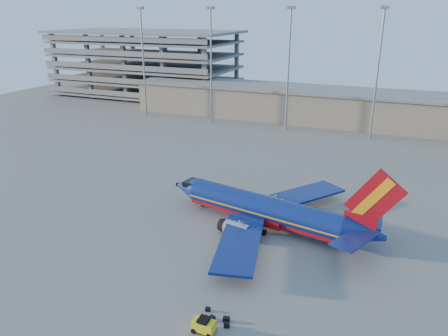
% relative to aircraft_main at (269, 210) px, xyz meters
% --- Properties ---
extents(ground, '(220.00, 220.00, 0.00)m').
position_rel_aircraft_main_xyz_m(ground, '(-6.48, 4.90, -2.39)').
color(ground, slate).
rests_on(ground, ground).
extents(terminal_building, '(122.00, 16.00, 8.50)m').
position_rel_aircraft_main_xyz_m(terminal_building, '(3.52, 62.90, 1.93)').
color(terminal_building, gray).
rests_on(terminal_building, ground).
extents(parking_garage, '(62.00, 32.00, 21.40)m').
position_rel_aircraft_main_xyz_m(parking_garage, '(-68.48, 78.94, 9.34)').
color(parking_garage, slate).
rests_on(parking_garage, ground).
extents(light_mast_row, '(101.60, 1.60, 28.65)m').
position_rel_aircraft_main_xyz_m(light_mast_row, '(-1.48, 50.90, 15.16)').
color(light_mast_row, gray).
rests_on(light_mast_row, ground).
extents(aircraft_main, '(32.75, 31.20, 11.19)m').
position_rel_aircraft_main_xyz_m(aircraft_main, '(0.00, 0.00, 0.00)').
color(aircraft_main, navy).
rests_on(aircraft_main, ground).
extents(baggage_tug, '(2.11, 1.30, 1.49)m').
position_rel_aircraft_main_xyz_m(baggage_tug, '(0.81, -22.22, -1.61)').
color(baggage_tug, yellow).
rests_on(baggage_tug, ground).
extents(luggage_pile, '(3.17, 1.91, 0.47)m').
position_rel_aircraft_main_xyz_m(luggage_pile, '(1.32, -20.30, -2.17)').
color(luggage_pile, black).
rests_on(luggage_pile, ground).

